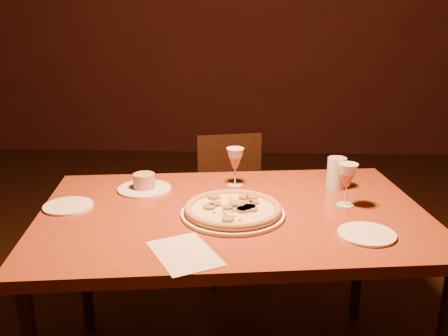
{
  "coord_description": "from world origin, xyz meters",
  "views": [
    {
      "loc": [
        0.33,
        -1.6,
        1.45
      ],
      "look_at": [
        0.25,
        0.14,
        0.9
      ],
      "focal_mm": 40.0,
      "sensor_mm": 36.0,
      "label": 1
    }
  ],
  "objects": [
    {
      "name": "back_wall",
      "position": [
        0.0,
        3.5,
        1.5
      ],
      "size": [
        6.0,
        0.04,
        3.0
      ],
      "primitive_type": "cube",
      "color": "black",
      "rests_on": "floor"
    },
    {
      "name": "dining_table",
      "position": [
        0.28,
        0.09,
        0.69
      ],
      "size": [
        1.51,
        1.07,
        0.75
      ],
      "rotation": [
        0.0,
        0.0,
        0.13
      ],
      "color": "brown",
      "rests_on": "floor"
    },
    {
      "name": "chair_far",
      "position": [
        0.25,
        1.05,
        0.44
      ],
      "size": [
        0.45,
        0.45,
        0.77
      ],
      "rotation": [
        0.0,
        0.0,
        0.23
      ],
      "color": "black",
      "rests_on": "floor"
    },
    {
      "name": "pizza_plate",
      "position": [
        0.28,
        0.04,
        0.77
      ],
      "size": [
        0.37,
        0.37,
        0.04
      ],
      "color": "white",
      "rests_on": "dining_table"
    },
    {
      "name": "ramekin_saucer",
      "position": [
        -0.08,
        0.29,
        0.77
      ],
      "size": [
        0.22,
        0.22,
        0.07
      ],
      "color": "white",
      "rests_on": "dining_table"
    },
    {
      "name": "wine_glass_far",
      "position": [
        0.28,
        0.36,
        0.83
      ],
      "size": [
        0.07,
        0.07,
        0.16
      ],
      "primitive_type": null,
      "color": "#AF6049",
      "rests_on": "dining_table"
    },
    {
      "name": "wine_glass_right",
      "position": [
        0.7,
        0.16,
        0.83
      ],
      "size": [
        0.07,
        0.07,
        0.16
      ],
      "primitive_type": null,
      "color": "#AF6049",
      "rests_on": "dining_table"
    },
    {
      "name": "water_tumbler",
      "position": [
        0.7,
        0.35,
        0.82
      ],
      "size": [
        0.08,
        0.08,
        0.13
      ],
      "primitive_type": "cylinder",
      "color": "silver",
      "rests_on": "dining_table"
    },
    {
      "name": "side_plate_left",
      "position": [
        -0.33,
        0.09,
        0.76
      ],
      "size": [
        0.18,
        0.18,
        0.01
      ],
      "primitive_type": "cylinder",
      "color": "white",
      "rests_on": "dining_table"
    },
    {
      "name": "side_plate_near",
      "position": [
        0.72,
        -0.1,
        0.76
      ],
      "size": [
        0.19,
        0.19,
        0.01
      ],
      "primitive_type": "cylinder",
      "color": "white",
      "rests_on": "dining_table"
    },
    {
      "name": "menu_card",
      "position": [
        0.15,
        -0.26,
        0.75
      ],
      "size": [
        0.26,
        0.29,
        0.0
      ],
      "primitive_type": "cube",
      "rotation": [
        0.0,
        0.0,
        0.5
      ],
      "color": "beige",
      "rests_on": "dining_table"
    }
  ]
}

